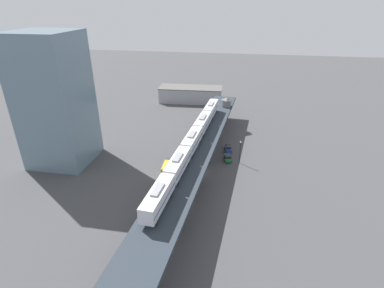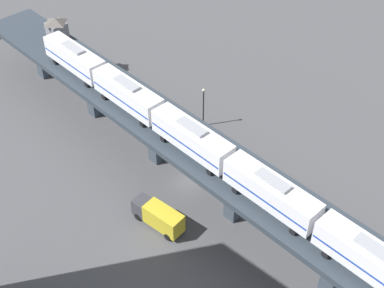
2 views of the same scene
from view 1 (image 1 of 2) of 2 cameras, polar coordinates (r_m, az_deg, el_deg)
ground_plane at (r=83.11m, az=1.33°, el=-5.24°), size 400.00×400.00×0.00m
elevated_viaduct at (r=79.67m, az=1.35°, el=-1.16°), size 15.67×92.38×7.85m
subway_train at (r=76.53m, az=-0.00°, el=0.70°), size 7.76×62.43×4.45m
signal_hut at (r=109.35m, az=6.70°, el=8.00°), size 3.47×3.47×3.40m
street_car_green at (r=88.75m, az=6.85°, el=-2.57°), size 2.48×4.63×1.89m
street_car_blue at (r=94.29m, az=6.90°, el=-0.77°), size 2.45×4.62×1.89m
delivery_truck at (r=81.62m, az=-4.61°, el=-4.52°), size 2.65×7.29×3.20m
street_lamp at (r=86.28m, az=9.16°, el=-1.23°), size 0.44×0.44×6.94m
warehouse_building at (r=139.30m, az=-0.27°, el=9.44°), size 29.01×11.55×6.80m
office_tower at (r=90.15m, az=-24.64°, el=7.46°), size 16.00×16.00×36.00m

